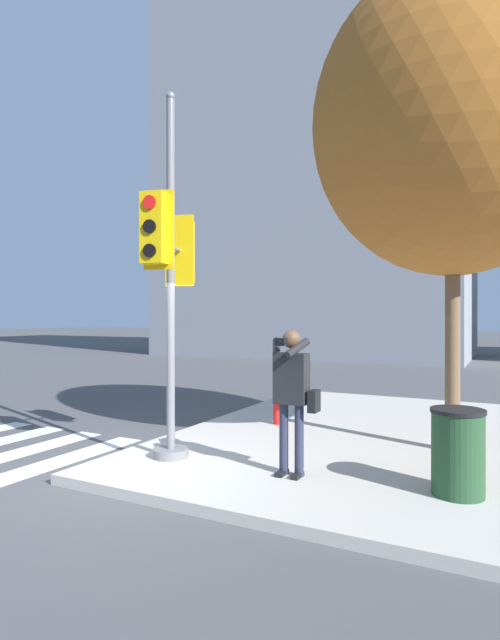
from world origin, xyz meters
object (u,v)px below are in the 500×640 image
person_photographer (292,388)px  street_tree (453,122)px  trash_bin (458,452)px  fire_hydrant (278,402)px  traffic_signal_pole (170,272)px

person_photographer → street_tree: 4.49m
person_photographer → trash_bin: person_photographer is taller
fire_hydrant → trash_bin: 3.97m
person_photographer → fire_hydrant: (-1.34, 2.58, -0.66)m
trash_bin → traffic_signal_pole: bearing=-176.4°
person_photographer → street_tree: (1.60, 2.09, 3.63)m
traffic_signal_pole → trash_bin: (3.62, 0.23, -2.06)m
fire_hydrant → trash_bin: trash_bin is taller
traffic_signal_pole → street_tree: (3.39, 2.12, 2.16)m
street_tree → trash_bin: 4.63m
person_photographer → trash_bin: bearing=6.1°
traffic_signal_pole → person_photographer: traffic_signal_pole is taller
street_tree → trash_bin: street_tree is taller
fire_hydrant → trash_bin: bearing=-36.9°
street_tree → fire_hydrant: (-2.95, 0.49, -4.29)m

